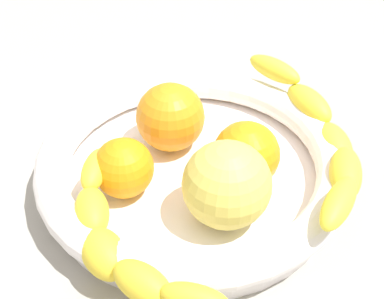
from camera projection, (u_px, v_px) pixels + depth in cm
name	position (u px, v px, depth cm)	size (l,w,h in cm)	color
kitchen_counter	(192.00, 196.00, 55.87)	(120.00, 120.00, 3.00)	#99968F
fruit_bowl	(192.00, 167.00, 53.37)	(29.25, 29.25, 4.63)	white
banana_draped_left	(120.00, 243.00, 44.08)	(19.44, 11.77, 4.39)	yellow
banana_draped_right	(322.00, 137.00, 53.36)	(17.63, 20.45, 5.65)	yellow
orange_front	(246.00, 155.00, 51.29)	(6.21, 6.21, 6.21)	orange
orange_mid_left	(123.00, 168.00, 50.41)	(5.52, 5.52, 5.52)	orange
orange_mid_right	(170.00, 117.00, 55.16)	(6.80, 6.80, 6.80)	orange
apple_yellow	(227.00, 185.00, 47.19)	(7.65, 7.65, 7.65)	#DFCD56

